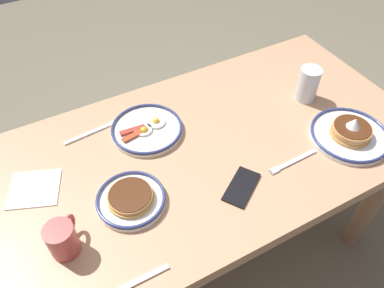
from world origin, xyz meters
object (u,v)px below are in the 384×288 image
at_px(coffee_mug, 63,239).
at_px(drinking_glass, 308,86).
at_px(fork_near, 92,132).
at_px(paper_napkin, 34,189).
at_px(fork_far, 293,162).
at_px(plate_near_main, 147,129).
at_px(plate_center_pancakes, 350,134).
at_px(cell_phone, 241,187).
at_px(plate_far_companion, 131,199).

bearing_deg(coffee_mug, drinking_glass, -169.09).
height_order(drinking_glass, fork_near, drinking_glass).
height_order(drinking_glass, paper_napkin, drinking_glass).
xyz_separation_m(coffee_mug, fork_far, (-0.73, 0.05, -0.05)).
xyz_separation_m(plate_near_main, coffee_mug, (0.37, 0.31, 0.04)).
xyz_separation_m(drinking_glass, fork_far, (0.25, 0.24, -0.06)).
bearing_deg(drinking_glass, fork_far, 44.02).
xyz_separation_m(drinking_glass, fork_near, (0.78, -0.21, -0.06)).
xyz_separation_m(paper_napkin, fork_near, (-0.23, -0.15, 0.00)).
distance_m(plate_near_main, plate_center_pancakes, 0.70).
xyz_separation_m(plate_near_main, drinking_glass, (-0.61, 0.12, 0.05)).
xyz_separation_m(drinking_glass, cell_phone, (0.45, 0.24, -0.06)).
xyz_separation_m(paper_napkin, fork_far, (-0.77, 0.29, 0.00)).
bearing_deg(paper_napkin, fork_near, -147.09).
xyz_separation_m(plate_near_main, plate_far_companion, (0.16, 0.25, 0.00)).
bearing_deg(fork_near, plate_near_main, 153.30).
relative_size(plate_center_pancakes, fork_near, 1.33).
relative_size(plate_far_companion, fork_far, 1.11).
bearing_deg(plate_center_pancakes, fork_far, -0.69).
distance_m(plate_center_pancakes, drinking_glass, 0.24).
relative_size(plate_center_pancakes, plate_far_companion, 1.28).
bearing_deg(paper_napkin, drinking_glass, 176.89).
bearing_deg(cell_phone, plate_center_pancakes, 146.72).
distance_m(coffee_mug, fork_far, 0.74).
relative_size(plate_center_pancakes, drinking_glass, 2.04).
bearing_deg(fork_far, cell_phone, 1.71).
distance_m(fork_near, fork_far, 0.69).
bearing_deg(plate_center_pancakes, coffee_mug, -3.01).
relative_size(plate_near_main, plate_far_companion, 1.20).
relative_size(paper_napkin, fork_far, 0.79).
bearing_deg(fork_far, paper_napkin, -20.85).
bearing_deg(coffee_mug, plate_near_main, -140.43).
height_order(plate_near_main, plate_center_pancakes, plate_center_pancakes).
bearing_deg(coffee_mug, fork_far, 176.22).
height_order(paper_napkin, fork_near, fork_near).
bearing_deg(fork_far, fork_near, -39.71).
xyz_separation_m(plate_far_companion, paper_napkin, (0.24, -0.19, -0.01)).
bearing_deg(plate_near_main, fork_near, -26.70).
relative_size(drinking_glass, paper_napkin, 0.88).
height_order(drinking_glass, fork_far, drinking_glass).
xyz_separation_m(drinking_glass, paper_napkin, (1.01, -0.05, -0.06)).
bearing_deg(plate_near_main, coffee_mug, 39.57).
distance_m(cell_phone, fork_far, 0.20).
xyz_separation_m(plate_center_pancakes, plate_far_companion, (0.76, -0.11, -0.00)).
height_order(plate_near_main, plate_far_companion, plate_far_companion).
relative_size(plate_center_pancakes, coffee_mug, 2.61).
xyz_separation_m(plate_near_main, plate_center_pancakes, (-0.60, 0.36, 0.01)).
bearing_deg(plate_near_main, cell_phone, 113.33).
relative_size(paper_napkin, fork_near, 0.74).
bearing_deg(plate_near_main, drinking_glass, 168.86).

